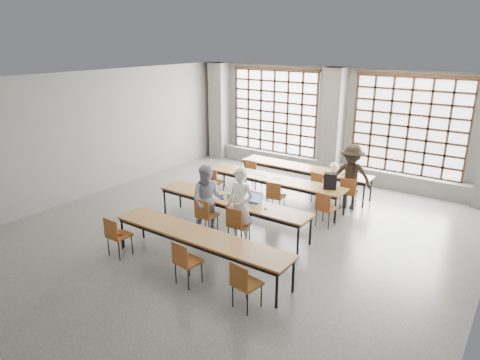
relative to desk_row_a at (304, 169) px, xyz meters
name	(u,v)px	position (x,y,z in m)	size (l,w,h in m)	color
floor	(237,234)	(0.09, -3.56, -0.66)	(11.00, 11.00, 0.00)	#474745
ceiling	(236,80)	(0.09, -3.56, 2.84)	(11.00, 11.00, 0.00)	silver
wall_back	(336,123)	(0.09, 1.94, 1.09)	(10.00, 10.00, 0.00)	slate
wall_left	(93,134)	(-4.91, -3.56, 1.09)	(11.00, 11.00, 0.00)	slate
column_left	(219,111)	(-4.41, 1.66, 1.09)	(0.60, 0.55, 3.50)	#585856
column_mid	(332,124)	(0.09, 1.66, 1.09)	(0.60, 0.55, 3.50)	#585856
window_left	(274,112)	(-2.16, 1.86, 1.24)	(3.32, 0.12, 3.00)	white
window_right	(408,127)	(2.34, 1.86, 1.24)	(3.32, 0.12, 3.00)	white
sill_ledge	(330,169)	(0.09, 1.74, -0.41)	(9.80, 0.35, 0.50)	#585856
desk_row_a	(304,169)	(0.00, 0.00, 0.00)	(4.00, 0.70, 0.73)	brown
desk_row_b	(274,180)	(-0.22, -1.38, 0.00)	(4.00, 0.70, 0.73)	brown
desk_row_c	(232,202)	(-0.20, -3.37, 0.00)	(4.00, 0.70, 0.73)	brown
desk_row_d	(199,237)	(0.38, -5.23, 0.00)	(4.00, 0.70, 0.73)	brown
chair_back_left	(253,171)	(-1.40, -0.63, -0.13)	(0.43, 0.43, 0.88)	brown
chair_back_mid	(319,184)	(0.78, -0.63, -0.13)	(0.51, 0.51, 0.88)	brown
chair_back_right	(348,190)	(1.61, -0.63, -0.13)	(0.48, 0.48, 0.88)	brown
chair_mid_left	(214,180)	(-1.81, -2.01, -0.13)	(0.44, 0.45, 0.88)	brown
chair_mid_centre	(275,194)	(0.19, -2.01, -0.13)	(0.48, 0.48, 0.88)	brown
chair_mid_right	(325,206)	(1.58, -2.01, -0.13)	(0.46, 0.46, 0.88)	brown
chair_front_left	(205,213)	(-0.49, -4.00, -0.13)	(0.44, 0.45, 0.88)	brown
chair_front_right	(237,222)	(0.41, -4.00, -0.13)	(0.44, 0.44, 0.88)	brown
chair_near_left	(116,233)	(-1.32, -5.86, -0.13)	(0.43, 0.43, 0.88)	brown
chair_near_mid	(185,259)	(0.58, -5.86, -0.13)	(0.46, 0.46, 0.88)	brown
chair_near_right	(244,281)	(1.87, -5.86, -0.13)	(0.48, 0.48, 0.88)	brown
student_male	(240,206)	(0.40, -3.87, 0.20)	(0.63, 0.41, 1.73)	white
student_female	(208,200)	(-0.50, -3.87, 0.15)	(0.79, 0.62, 1.63)	navy
student_back	(351,177)	(1.60, -0.50, 0.21)	(1.13, 0.65, 1.74)	black
laptop_front	(254,201)	(0.35, -3.26, 0.13)	(0.37, 0.32, 0.26)	#B1B2B6
laptop_back	(350,172)	(1.36, 0.11, 0.13)	(0.39, 0.34, 0.26)	#B3B4B8
mouse	(266,208)	(0.75, -3.39, 0.08)	(0.10, 0.06, 0.04)	white
green_box	(232,196)	(-0.25, -3.29, 0.11)	(0.25, 0.09, 0.09)	green
phone	(235,202)	(-0.02, -3.47, 0.07)	(0.13, 0.06, 0.01)	black
paper_sheet_a	(256,174)	(-0.82, -1.33, 0.07)	(0.30, 0.21, 0.00)	white
paper_sheet_b	(264,176)	(-0.52, -1.43, 0.07)	(0.30, 0.21, 0.00)	silver
paper_sheet_c	(277,178)	(-0.12, -1.38, 0.07)	(0.30, 0.21, 0.00)	white
backpack	(330,181)	(1.38, -1.33, 0.27)	(0.32, 0.20, 0.40)	black
plastic_bag	(334,167)	(0.90, 0.05, 0.21)	(0.26, 0.21, 0.29)	white
red_pouch	(119,233)	(-1.32, -5.78, -0.16)	(0.20, 0.08, 0.06)	#AB2A15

